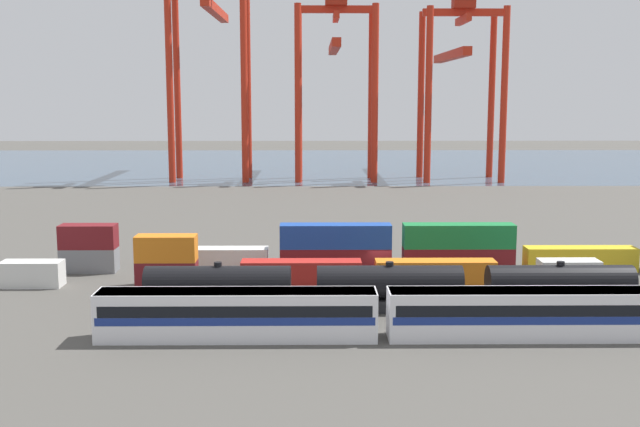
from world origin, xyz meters
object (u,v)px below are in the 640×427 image
Objects in this scene: shipping_container_15 at (580,259)px; gantry_crane_west at (211,41)px; freight_tank_row at (389,287)px; shipping_container_11 at (335,259)px; gantry_crane_central at (335,66)px; shipping_container_10 at (213,260)px; passenger_train at (527,312)px; shipping_container_1 at (167,273)px; shipping_container_8 at (89,260)px; gantry_crane_east at (459,68)px.

shipping_container_15 is 0.24× the size of gantry_crane_west.
gantry_crane_west is at bearing 104.99° from freight_tank_row.
gantry_crane_central is (2.82, 95.62, 24.50)m from shipping_container_11.
gantry_crane_central reaches higher than shipping_container_10.
passenger_train is at bearing -39.01° from freight_tank_row.
freight_tank_row is 7.19× the size of shipping_container_1.
gantry_crane_west is (1.41, 95.68, 29.97)m from shipping_container_8.
shipping_container_15 is at bearing -61.31° from gantry_crane_west.
shipping_container_11 is (-4.33, 15.66, -0.80)m from freight_tank_row.
freight_tank_row is 7.19× the size of shipping_container_8.
shipping_container_11 is 0.29× the size of gantry_crane_central.
passenger_train reaches higher than shipping_container_1.
gantry_crane_central is (20.02, 102.25, 24.50)m from shipping_container_1.
shipping_container_11 is 98.75m from gantry_crane_central.
shipping_container_15 is at bearing -75.87° from gantry_crane_central.
shipping_container_8 and shipping_container_11 have the same top height.
shipping_container_1 and shipping_container_10 have the same top height.
shipping_container_15 is (40.33, 0.00, 0.00)m from shipping_container_10.
freight_tank_row is 34.94m from shipping_container_8.
shipping_container_1 is at bearing -34.35° from shipping_container_8.
gantry_crane_east reaches higher than freight_tank_row.
shipping_container_10 is at bearing -114.80° from gantry_crane_east.
shipping_container_1 is (-21.53, 9.04, -0.80)m from freight_tank_row.
shipping_container_10 is (3.76, 6.62, 0.00)m from shipping_container_1.
gantry_crane_east reaches higher than shipping_container_8.
passenger_train is at bearing -97.91° from gantry_crane_east.
shipping_container_10 is at bearing 0.00° from shipping_container_8.
gantry_crane_west reaches higher than gantry_crane_central.
shipping_container_8 is 0.15× the size of gantry_crane_east.
gantry_crane_west is 1.22× the size of gantry_crane_central.
shipping_container_8 is at bearing -121.03° from gantry_crane_east.
gantry_crane_east is at bearing 1.61° from gantry_crane_central.
shipping_container_1 is 1.00× the size of shipping_container_8.
freight_tank_row is 0.85× the size of gantry_crane_west.
shipping_container_11 is (17.20, 6.62, 0.00)m from shipping_container_1.
freight_tank_row reaches higher than shipping_container_8.
freight_tank_row is 113.80m from gantry_crane_central.
freight_tank_row is at bearing -26.64° from shipping_container_8.
freight_tank_row is 16.27m from shipping_container_11.
passenger_train is at bearing -117.65° from shipping_container_15.
shipping_container_10 is 108.89m from gantry_crane_east.
shipping_container_10 is 1.00× the size of shipping_container_15.
shipping_container_8 is (-9.69, 6.62, 0.00)m from shipping_container_1.
shipping_container_11 is at bearing 121.16° from passenger_train.
shipping_container_8 and shipping_container_15 have the same top height.
shipping_container_11 is at bearing -107.89° from gantry_crane_east.
shipping_container_1 is 11.73m from shipping_container_8.
shipping_container_10 is 13.44m from shipping_container_11.
passenger_train is 5.60× the size of shipping_container_10.
gantry_crane_east is at bearing 64.88° from shipping_container_1.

